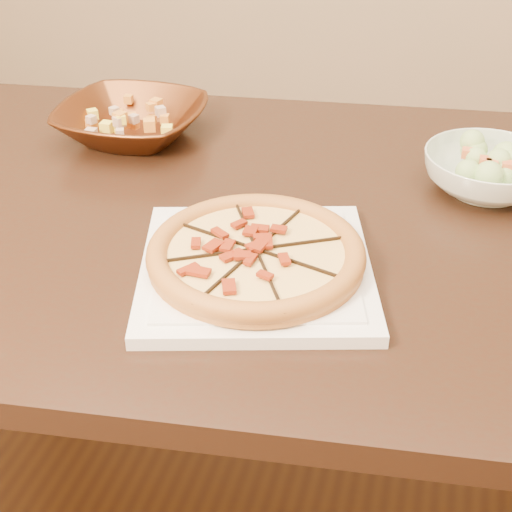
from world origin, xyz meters
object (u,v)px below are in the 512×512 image
object	(u,v)px
dining_table	(229,259)
plate	(256,268)
pizza	(256,253)
bronze_bowl	(132,122)
salad_bowl	(488,172)

from	to	relation	value
dining_table	plate	xyz separation A→B (m)	(0.09, -0.17, 0.11)
dining_table	pizza	xyz separation A→B (m)	(0.09, -0.17, 0.13)
dining_table	plate	size ratio (longest dim) A/B	4.02
bronze_bowl	salad_bowl	bearing A→B (deg)	-3.41
dining_table	salad_bowl	size ratio (longest dim) A/B	7.37
plate	bronze_bowl	distance (m)	0.49
bronze_bowl	pizza	bearing A→B (deg)	-47.32
pizza	salad_bowl	distance (m)	0.43
plate	salad_bowl	bearing A→B (deg)	48.25
dining_table	bronze_bowl	size ratio (longest dim) A/B	5.77
pizza	plate	bearing A→B (deg)	-41.86
dining_table	salad_bowl	bearing A→B (deg)	22.18
plate	salad_bowl	distance (m)	0.44
plate	bronze_bowl	xyz separation A→B (m)	(-0.33, 0.36, 0.02)
dining_table	plate	distance (m)	0.22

